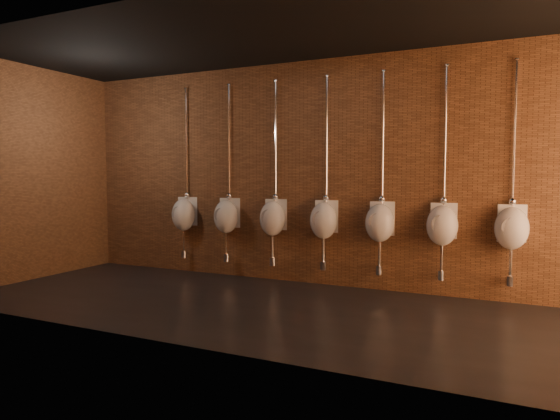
{
  "coord_description": "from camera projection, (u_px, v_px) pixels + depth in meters",
  "views": [
    {
      "loc": [
        2.31,
        -5.19,
        1.57
      ],
      "look_at": [
        -0.56,
        0.9,
        1.1
      ],
      "focal_mm": 32.0,
      "sensor_mm": 36.0,
      "label": 1
    }
  ],
  "objects": [
    {
      "name": "ground",
      "position": [
        291.0,
        311.0,
        5.78
      ],
      "size": [
        8.5,
        8.5,
        0.0
      ],
      "primitive_type": "plane",
      "color": "black",
      "rests_on": "ground"
    },
    {
      "name": "room_shell",
      "position": [
        291.0,
        136.0,
        5.64
      ],
      "size": [
        8.54,
        3.04,
        3.22
      ],
      "color": "black",
      "rests_on": "ground"
    },
    {
      "name": "urinal_0",
      "position": [
        184.0,
        214.0,
        8.0
      ],
      "size": [
        0.45,
        0.41,
        2.72
      ],
      "color": "white",
      "rests_on": "ground"
    },
    {
      "name": "urinal_1",
      "position": [
        226.0,
        216.0,
        7.66
      ],
      "size": [
        0.45,
        0.41,
        2.72
      ],
      "color": "white",
      "rests_on": "ground"
    },
    {
      "name": "urinal_2",
      "position": [
        273.0,
        218.0,
        7.32
      ],
      "size": [
        0.45,
        0.41,
        2.72
      ],
      "color": "white",
      "rests_on": "ground"
    },
    {
      "name": "urinal_3",
      "position": [
        324.0,
        220.0,
        6.98
      ],
      "size": [
        0.45,
        0.41,
        2.72
      ],
      "color": "white",
      "rests_on": "ground"
    },
    {
      "name": "urinal_4",
      "position": [
        380.0,
        222.0,
        6.64
      ],
      "size": [
        0.45,
        0.41,
        2.72
      ],
      "color": "white",
      "rests_on": "ground"
    },
    {
      "name": "urinal_5",
      "position": [
        442.0,
        224.0,
        6.31
      ],
      "size": [
        0.45,
        0.41,
        2.72
      ],
      "color": "white",
      "rests_on": "ground"
    },
    {
      "name": "urinal_6",
      "position": [
        512.0,
        227.0,
        5.97
      ],
      "size": [
        0.45,
        0.41,
        2.72
      ],
      "color": "white",
      "rests_on": "ground"
    }
  ]
}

